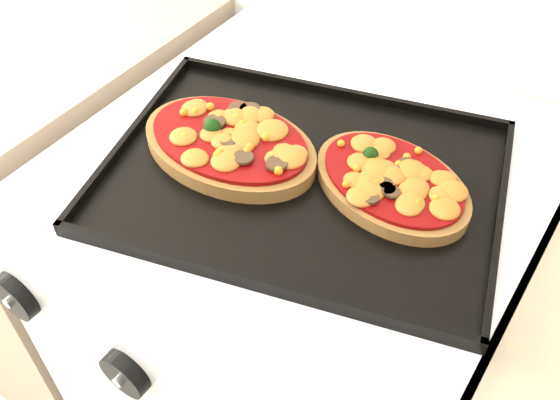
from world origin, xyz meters
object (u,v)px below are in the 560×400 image
Objects in this scene: pizza_right at (392,181)px; stove at (299,346)px; baking_tray at (303,175)px; pizza_left at (229,142)px.

stove is at bearing -178.22° from pizza_right.
baking_tray is 2.01× the size of pizza_left.
baking_tray is 2.33× the size of pizza_right.
pizza_left reaches higher than pizza_right.
pizza_left is at bearing -148.82° from stove.
pizza_right is at bearing 5.07° from baking_tray.
stove is 0.49m from pizza_right.
pizza_left is at bearing 173.85° from baking_tray.
pizza_left is 0.21m from pizza_right.
pizza_left is at bearing -164.87° from pizza_right.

